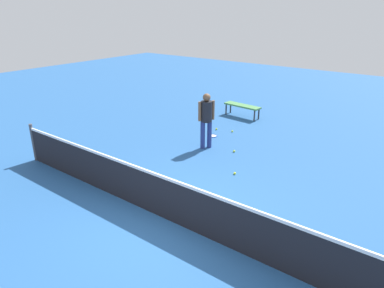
% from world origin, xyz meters
% --- Properties ---
extents(ground_plane, '(40.00, 40.00, 0.00)m').
position_xyz_m(ground_plane, '(0.00, 0.00, 0.00)').
color(ground_plane, '#265693').
extents(court_net, '(10.09, 0.09, 1.07)m').
position_xyz_m(court_net, '(0.00, 0.00, 0.50)').
color(court_net, '#4C4C51').
rests_on(court_net, ground_plane).
extents(player_near_side, '(0.47, 0.49, 1.70)m').
position_xyz_m(player_near_side, '(1.70, -3.66, 1.01)').
color(player_near_side, navy).
rests_on(player_near_side, ground_plane).
extents(tennis_racket_near_player, '(0.56, 0.50, 0.03)m').
position_xyz_m(tennis_racket_near_player, '(2.13, -4.66, 0.01)').
color(tennis_racket_near_player, blue).
rests_on(tennis_racket_near_player, ground_plane).
extents(tennis_ball_near_player, '(0.07, 0.07, 0.07)m').
position_xyz_m(tennis_ball_near_player, '(0.04, -2.60, 0.03)').
color(tennis_ball_near_player, '#C6E033').
rests_on(tennis_ball_near_player, ground_plane).
extents(tennis_ball_by_net, '(0.07, 0.07, 0.07)m').
position_xyz_m(tennis_ball_by_net, '(1.79, -5.39, 0.03)').
color(tennis_ball_by_net, '#C6E033').
rests_on(tennis_ball_by_net, ground_plane).
extents(tennis_ball_midcourt, '(0.07, 0.07, 0.07)m').
position_xyz_m(tennis_ball_midcourt, '(1.55, -0.46, 0.03)').
color(tennis_ball_midcourt, '#C6E033').
rests_on(tennis_ball_midcourt, ground_plane).
extents(tennis_ball_baseline, '(0.07, 0.07, 0.07)m').
position_xyz_m(tennis_ball_baseline, '(0.82, -3.88, 0.03)').
color(tennis_ball_baseline, '#C6E033').
rests_on(tennis_ball_baseline, ground_plane).
extents(tennis_ball_stray_left, '(0.07, 0.07, 0.07)m').
position_xyz_m(tennis_ball_stray_left, '(0.78, -0.70, 0.03)').
color(tennis_ball_stray_left, '#C6E033').
rests_on(tennis_ball_stray_left, ground_plane).
extents(tennis_ball_stray_right, '(0.07, 0.07, 0.07)m').
position_xyz_m(tennis_ball_stray_right, '(2.36, -5.25, 0.03)').
color(tennis_ball_stray_right, '#C6E033').
rests_on(tennis_ball_stray_right, ground_plane).
extents(courtside_bench, '(1.53, 0.54, 0.48)m').
position_xyz_m(courtside_bench, '(2.43, -7.18, 0.42)').
color(courtside_bench, '#4C8C4C').
rests_on(courtside_bench, ground_plane).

